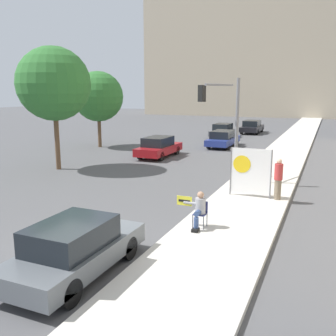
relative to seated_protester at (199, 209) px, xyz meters
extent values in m
plane|color=#4F4F51|center=(-2.68, -2.87, -0.80)|extent=(160.00, 160.00, 0.00)
cube|color=beige|center=(0.82, 12.13, -0.72)|extent=(3.14, 90.00, 0.16)
cube|color=tan|center=(-4.68, 62.60, 14.44)|extent=(52.00, 12.00, 30.48)
cylinder|color=#474C56|center=(-0.16, -0.13, -0.42)|extent=(0.03, 0.03, 0.44)
cylinder|color=#474C56|center=(0.21, -0.13, -0.42)|extent=(0.03, 0.03, 0.44)
cylinder|color=#474C56|center=(-0.16, 0.24, -0.42)|extent=(0.03, 0.03, 0.44)
cylinder|color=#474C56|center=(0.21, 0.24, -0.42)|extent=(0.03, 0.03, 0.44)
cube|color=navy|center=(0.02, 0.06, -0.19)|extent=(0.40, 0.40, 0.02)
cube|color=navy|center=(0.02, 0.25, 0.01)|extent=(0.40, 0.02, 0.38)
cylinder|color=#334775|center=(0.02, -0.10, -0.09)|extent=(0.18, 0.42, 0.18)
cylinder|color=#334775|center=(0.02, -0.31, -0.42)|extent=(0.16, 0.16, 0.44)
cube|color=black|center=(0.02, -0.37, -0.59)|extent=(0.20, 0.28, 0.10)
cylinder|color=#9E9EA3|center=(0.02, 0.09, 0.08)|extent=(0.34, 0.34, 0.52)
sphere|color=tan|center=(0.02, 0.09, 0.45)|extent=(0.22, 0.22, 0.22)
cylinder|color=#9E9EA3|center=(-0.30, 0.01, 0.16)|extent=(0.45, 0.09, 0.09)
cube|color=yellow|center=(-0.51, 0.01, 0.21)|extent=(0.52, 0.02, 0.32)
cube|color=black|center=(-0.51, -0.01, 0.21)|extent=(0.40, 0.01, 0.08)
cylinder|color=#756651|center=(1.92, 4.41, -0.23)|extent=(0.28, 0.28, 0.83)
cylinder|color=#B23333|center=(1.92, 4.41, 0.52)|extent=(0.34, 0.34, 0.66)
sphere|color=beige|center=(1.92, 4.41, 0.96)|extent=(0.22, 0.22, 0.22)
cylinder|color=slate|center=(-0.06, 4.39, 0.38)|extent=(0.06, 0.06, 2.06)
cylinder|color=slate|center=(1.63, 4.39, 0.38)|extent=(0.06, 0.06, 2.06)
cube|color=white|center=(0.79, 4.39, 0.43)|extent=(1.68, 0.02, 1.96)
cylinder|color=yellow|center=(0.42, 4.37, 0.73)|extent=(0.74, 0.01, 0.74)
cylinder|color=slate|center=(-0.38, 6.65, 1.85)|extent=(0.16, 0.16, 4.99)
cylinder|color=slate|center=(-1.41, 7.04, 4.05)|extent=(0.89, 2.08, 0.11)
cube|color=black|center=(-2.43, 7.43, 3.63)|extent=(0.39, 0.39, 0.84)
sphere|color=green|center=(-2.43, 7.43, 3.35)|extent=(0.18, 0.18, 0.18)
cube|color=#565B60|center=(-1.90, -3.93, -0.27)|extent=(1.76, 4.12, 0.52)
cube|color=black|center=(-1.90, -4.10, 0.30)|extent=(1.51, 2.14, 0.62)
cylinder|color=black|center=(-2.67, -2.66, -0.48)|extent=(0.22, 0.64, 0.64)
cylinder|color=black|center=(-1.13, -2.66, -0.48)|extent=(0.22, 0.64, 0.64)
cylinder|color=black|center=(-2.67, -5.21, -0.48)|extent=(0.22, 0.64, 0.64)
cylinder|color=black|center=(-1.13, -5.21, -0.48)|extent=(0.22, 0.64, 0.64)
cube|color=maroon|center=(-7.21, 12.56, -0.26)|extent=(1.78, 4.49, 0.53)
cube|color=black|center=(-7.21, 12.38, 0.32)|extent=(1.53, 2.33, 0.63)
cylinder|color=black|center=(-7.99, 13.95, -0.48)|extent=(0.22, 0.64, 0.64)
cylinder|color=black|center=(-6.43, 13.95, -0.48)|extent=(0.22, 0.64, 0.64)
cylinder|color=black|center=(-7.99, 11.17, -0.48)|extent=(0.22, 0.64, 0.64)
cylinder|color=black|center=(-6.43, 11.17, -0.48)|extent=(0.22, 0.64, 0.64)
cube|color=navy|center=(-4.36, 19.10, -0.28)|extent=(1.79, 4.73, 0.49)
cube|color=black|center=(-4.36, 18.91, 0.26)|extent=(1.54, 2.46, 0.60)
cylinder|color=black|center=(-5.15, 20.57, -0.48)|extent=(0.22, 0.64, 0.64)
cylinder|color=black|center=(-3.58, 20.57, -0.48)|extent=(0.22, 0.64, 0.64)
cylinder|color=black|center=(-5.15, 17.63, -0.48)|extent=(0.22, 0.64, 0.64)
cylinder|color=black|center=(-3.58, 17.63, -0.48)|extent=(0.22, 0.64, 0.64)
cube|color=#565B60|center=(-6.07, 25.41, -0.27)|extent=(1.74, 4.49, 0.51)
cube|color=black|center=(-6.07, 25.23, 0.29)|extent=(1.50, 2.33, 0.62)
cylinder|color=black|center=(-6.83, 26.80, -0.48)|extent=(0.22, 0.64, 0.64)
cylinder|color=black|center=(-5.31, 26.80, -0.48)|extent=(0.22, 0.64, 0.64)
cylinder|color=black|center=(-6.83, 24.02, -0.48)|extent=(0.22, 0.64, 0.64)
cylinder|color=black|center=(-5.31, 24.02, -0.48)|extent=(0.22, 0.64, 0.64)
cube|color=black|center=(-4.17, 30.51, -0.27)|extent=(1.86, 4.76, 0.52)
cube|color=black|center=(-4.17, 30.32, 0.30)|extent=(1.60, 2.48, 0.62)
cylinder|color=black|center=(-4.99, 31.99, -0.48)|extent=(0.22, 0.64, 0.64)
cylinder|color=black|center=(-3.35, 31.99, -0.48)|extent=(0.22, 0.64, 0.64)
cylinder|color=black|center=(-4.99, 29.04, -0.48)|extent=(0.22, 0.64, 0.64)
cylinder|color=black|center=(-3.35, 29.04, -0.48)|extent=(0.22, 0.64, 0.64)
cylinder|color=brown|center=(-10.92, 6.35, 0.94)|extent=(0.28, 0.28, 3.49)
sphere|color=#2D6B2D|center=(-10.92, 6.35, 4.15)|extent=(4.20, 4.20, 4.20)
cylinder|color=brown|center=(-13.72, 14.96, 0.55)|extent=(0.28, 0.28, 2.71)
sphere|color=#2D6B2D|center=(-13.72, 14.96, 3.32)|extent=(4.03, 4.03, 4.03)
camera|label=1|loc=(3.69, -11.06, 3.74)|focal=40.00mm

